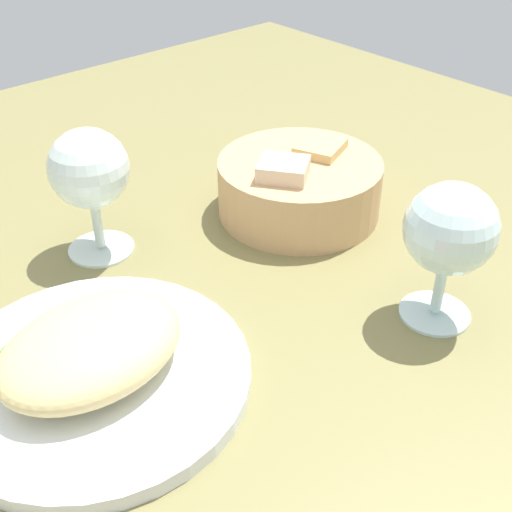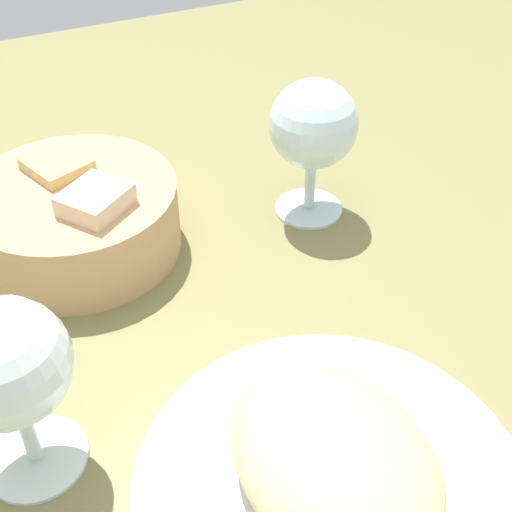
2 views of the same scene
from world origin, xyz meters
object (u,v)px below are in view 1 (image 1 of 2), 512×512
bread_basket (299,186)px  wine_glass_far (92,173)px  wine_glass_near (450,233)px  plate (96,376)px

bread_basket → wine_glass_far: 22.65cm
bread_basket → wine_glass_far: bearing=158.2°
wine_glass_near → bread_basket: bearing=80.4°
plate → bread_basket: (30.81, 8.16, 2.66)cm
wine_glass_near → wine_glass_far: size_ratio=0.99×
wine_glass_far → plate: bearing=-122.6°
plate → wine_glass_near: size_ratio=1.87×
bread_basket → wine_glass_near: 22.08cm
bread_basket → wine_glass_near: bearing=-99.6°
plate → wine_glass_far: wine_glass_far is taller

